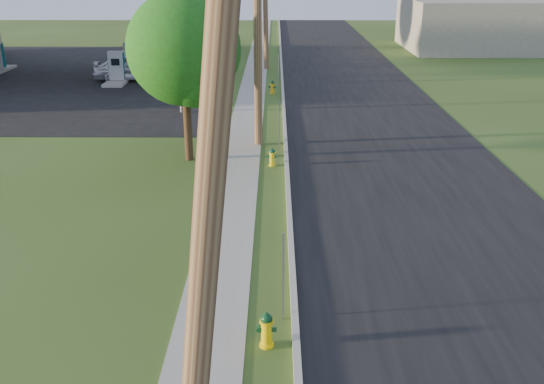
% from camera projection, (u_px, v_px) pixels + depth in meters
% --- Properties ---
extents(road, '(8.00, 120.00, 0.02)m').
position_uv_depth(road, '(422.00, 211.00, 18.15)').
color(road, black).
rests_on(road, ground).
extents(curb, '(0.15, 120.00, 0.15)m').
position_uv_depth(curb, '(289.00, 209.00, 18.14)').
color(curb, '#A7A498').
rests_on(curb, ground).
extents(sidewalk, '(1.50, 120.00, 0.03)m').
position_uv_depth(sidewalk, '(231.00, 211.00, 18.17)').
color(sidewalk, gray).
rests_on(sidewalk, ground).
extents(forecourt, '(26.00, 28.00, 0.02)m').
position_uv_depth(forecourt, '(25.00, 77.00, 38.77)').
color(forecourt, black).
rests_on(forecourt, ground).
extents(utility_pole_near, '(1.40, 0.32, 9.48)m').
position_uv_depth(utility_pole_near, '(208.00, 199.00, 6.18)').
color(utility_pole_near, brown).
rests_on(utility_pole_near, ground).
extents(utility_pole_mid, '(1.40, 0.32, 9.80)m').
position_uv_depth(utility_pole_mid, '(258.00, 19.00, 22.92)').
color(utility_pole_mid, brown).
rests_on(utility_pole_mid, ground).
extents(sign_post_near, '(0.05, 0.04, 2.00)m').
position_uv_depth(sign_post_near, '(283.00, 277.00, 12.40)').
color(sign_post_near, gray).
rests_on(sign_post_near, ground).
extents(sign_post_mid, '(0.05, 0.04, 2.00)m').
position_uv_depth(sign_post_mid, '(280.00, 127.00, 23.41)').
color(sign_post_mid, gray).
rests_on(sign_post_mid, ground).
extents(sign_post_far, '(0.05, 0.04, 2.00)m').
position_uv_depth(sign_post_far, '(278.00, 72.00, 34.78)').
color(sign_post_far, gray).
rests_on(sign_post_far, ground).
extents(fuel_pump_ne, '(1.20, 3.20, 1.90)m').
position_uv_depth(fuel_pump_ne, '(117.00, 71.00, 36.61)').
color(fuel_pump_ne, '#A7A498').
rests_on(fuel_pump_ne, ground).
extents(fuel_pump_se, '(1.20, 3.20, 1.90)m').
position_uv_depth(fuel_pump_se, '(132.00, 61.00, 40.34)').
color(fuel_pump_se, '#A7A498').
rests_on(fuel_pump_se, ground).
extents(distant_building, '(14.00, 10.00, 4.00)m').
position_uv_depth(distant_building, '(492.00, 24.00, 50.00)').
color(distant_building, gray).
rests_on(distant_building, ground).
extents(tree_verge, '(4.06, 4.06, 6.15)m').
position_uv_depth(tree_verge, '(187.00, 53.00, 21.36)').
color(tree_verge, '#39271A').
rests_on(tree_verge, ground).
extents(hydrant_near, '(0.39, 0.35, 0.76)m').
position_uv_depth(hydrant_near, '(267.00, 330.00, 11.74)').
color(hydrant_near, yellow).
rests_on(hydrant_near, ground).
extents(hydrant_mid, '(0.35, 0.31, 0.67)m').
position_uv_depth(hydrant_mid, '(272.00, 157.00, 22.05)').
color(hydrant_mid, yellow).
rests_on(hydrant_mid, ground).
extents(hydrant_far, '(0.40, 0.36, 0.78)m').
position_uv_depth(hydrant_far, '(272.00, 87.00, 33.69)').
color(hydrant_far, gold).
rests_on(hydrant_far, ground).
extents(car_silver, '(4.91, 2.37, 1.61)m').
position_uv_depth(car_silver, '(133.00, 67.00, 37.33)').
color(car_silver, silver).
rests_on(car_silver, ground).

